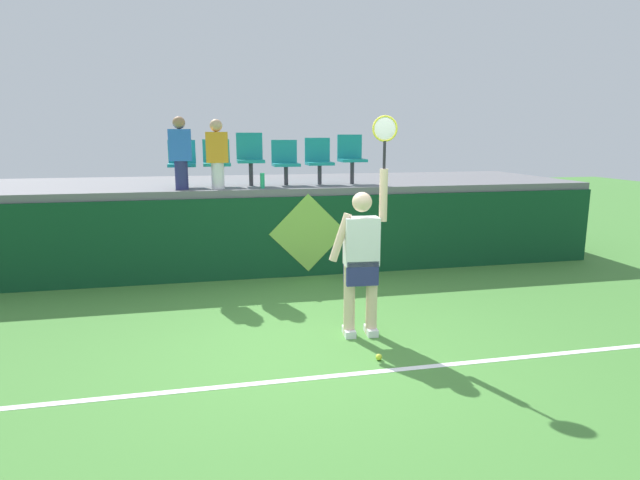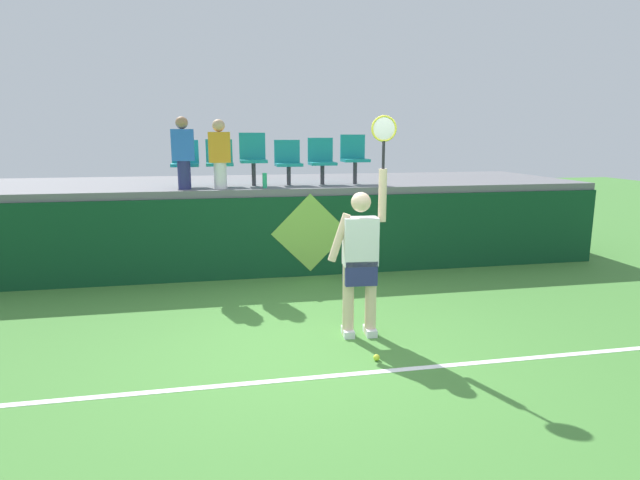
{
  "view_description": "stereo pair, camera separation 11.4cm",
  "coord_description": "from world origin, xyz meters",
  "views": [
    {
      "loc": [
        -1.05,
        -5.19,
        2.26
      ],
      "look_at": [
        0.31,
        1.07,
        0.98
      ],
      "focal_mm": 29.43,
      "sensor_mm": 36.0,
      "label": 1
    },
    {
      "loc": [
        -0.94,
        -5.21,
        2.26
      ],
      "look_at": [
        0.31,
        1.07,
        0.98
      ],
      "focal_mm": 29.43,
      "sensor_mm": 36.0,
      "label": 2
    }
  ],
  "objects": [
    {
      "name": "stadium_chair_5",
      "position": [
        1.45,
        3.75,
        1.9
      ],
      "size": [
        0.44,
        0.42,
        0.85
      ],
      "color": "#38383D",
      "rests_on": "spectator_platform"
    },
    {
      "name": "court_back_wall",
      "position": [
        0.0,
        3.05,
        0.65
      ],
      "size": [
        11.39,
        0.2,
        1.3
      ],
      "primitive_type": "cube",
      "color": "#0F4223",
      "rests_on": "ground_plane"
    },
    {
      "name": "water_bottle",
      "position": [
        -0.17,
        3.22,
        1.54
      ],
      "size": [
        0.07,
        0.07,
        0.24
      ],
      "primitive_type": "cylinder",
      "color": "#26B272",
      "rests_on": "spectator_platform"
    },
    {
      "name": "stadium_chair_4",
      "position": [
        0.87,
        3.75,
        1.86
      ],
      "size": [
        0.44,
        0.42,
        0.79
      ],
      "color": "#38383D",
      "rests_on": "spectator_platform"
    },
    {
      "name": "tennis_ball",
      "position": [
        0.6,
        -0.42,
        0.03
      ],
      "size": [
        0.07,
        0.07,
        0.07
      ],
      "primitive_type": "sphere",
      "color": "#D1E533",
      "rests_on": "ground_plane"
    },
    {
      "name": "spectator_0",
      "position": [
        -0.87,
        3.28,
        1.99
      ],
      "size": [
        0.34,
        0.2,
        1.08
      ],
      "color": "white",
      "rests_on": "spectator_platform"
    },
    {
      "name": "tennis_player",
      "position": [
        0.62,
        0.3,
        0.93
      ],
      "size": [
        0.75,
        0.29,
        2.47
      ],
      "color": "white",
      "rests_on": "ground_plane"
    },
    {
      "name": "stadium_chair_3",
      "position": [
        0.28,
        3.74,
        1.84
      ],
      "size": [
        0.44,
        0.42,
        0.76
      ],
      "color": "#38383D",
      "rests_on": "spectator_platform"
    },
    {
      "name": "spectator_platform",
      "position": [
        0.0,
        4.57,
        1.36
      ],
      "size": [
        11.39,
        3.15,
        0.12
      ],
      "primitive_type": "cube",
      "color": "slate",
      "rests_on": "court_back_wall"
    },
    {
      "name": "spectator_1",
      "position": [
        -1.42,
        3.3,
        2.01
      ],
      "size": [
        0.34,
        0.2,
        1.12
      ],
      "color": "navy",
      "rests_on": "spectator_platform"
    },
    {
      "name": "ground_plane",
      "position": [
        0.0,
        0.0,
        0.0
      ],
      "size": [
        40.0,
        40.0,
        0.0
      ],
      "primitive_type": "plane",
      "color": "#478438"
    },
    {
      "name": "wall_signage_mount",
      "position": [
        0.52,
        2.94,
        0.0
      ],
      "size": [
        1.27,
        0.01,
        1.35
      ],
      "color": "#0F4223",
      "rests_on": "ground_plane"
    },
    {
      "name": "court_baseline_stripe",
      "position": [
        0.0,
        -0.67,
        0.0
      ],
      "size": [
        10.25,
        0.08,
        0.01
      ],
      "primitive_type": "cube",
      "color": "white",
      "rests_on": "ground_plane"
    },
    {
      "name": "stadium_chair_0",
      "position": [
        -1.42,
        3.74,
        1.84
      ],
      "size": [
        0.44,
        0.42,
        0.76
      ],
      "color": "#38383D",
      "rests_on": "spectator_platform"
    },
    {
      "name": "stadium_chair_1",
      "position": [
        -0.87,
        3.74,
        1.85
      ],
      "size": [
        0.44,
        0.42,
        0.77
      ],
      "color": "#38383D",
      "rests_on": "spectator_platform"
    },
    {
      "name": "stadium_chair_2",
      "position": [
        -0.31,
        3.75,
        1.91
      ],
      "size": [
        0.44,
        0.42,
        0.88
      ],
      "color": "#38383D",
      "rests_on": "spectator_platform"
    }
  ]
}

